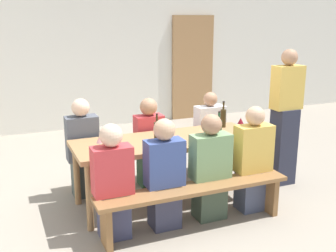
{
  "coord_description": "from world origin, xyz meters",
  "views": [
    {
      "loc": [
        -1.71,
        -4.08,
        2.07
      ],
      "look_at": [
        0.0,
        0.0,
        0.9
      ],
      "focal_mm": 44.27,
      "sensor_mm": 36.0,
      "label": 1
    }
  ],
  "objects_px": {
    "wine_bottle_0": "(219,131)",
    "seated_guest_far_1": "(149,144)",
    "seated_guest_near_2": "(210,170)",
    "seated_guest_near_3": "(253,162)",
    "seated_guest_far_2": "(209,137)",
    "seated_guest_near_0": "(113,184)",
    "standing_host": "(285,120)",
    "wooden_door": "(193,68)",
    "wine_bottle_1": "(157,131)",
    "wine_glass_0": "(100,140)",
    "seated_guest_far_0": "(83,150)",
    "wine_glass_1": "(241,121)",
    "seated_guest_near_1": "(164,176)",
    "wine_bottle_2": "(254,127)",
    "bench_near": "(195,195)",
    "tasting_table": "(168,146)",
    "bench_far": "(147,154)",
    "wine_glass_2": "(169,133)",
    "wine_glass_3": "(167,129)",
    "wine_bottle_3": "(223,118)"
  },
  "relations": [
    {
      "from": "wine_glass_3",
      "to": "seated_guest_far_0",
      "type": "relative_size",
      "value": 0.13
    },
    {
      "from": "seated_guest_near_1",
      "to": "wine_glass_1",
      "type": "bearing_deg",
      "value": -66.11
    },
    {
      "from": "wine_bottle_2",
      "to": "bench_near",
      "type": "bearing_deg",
      "value": -157.56
    },
    {
      "from": "wine_bottle_3",
      "to": "wine_glass_3",
      "type": "xyz_separation_m",
      "value": [
        -0.82,
        -0.18,
        -0.01
      ]
    },
    {
      "from": "tasting_table",
      "to": "wine_bottle_2",
      "type": "distance_m",
      "value": 1.0
    },
    {
      "from": "seated_guest_far_1",
      "to": "seated_guest_far_2",
      "type": "distance_m",
      "value": 0.85
    },
    {
      "from": "wine_bottle_0",
      "to": "seated_guest_far_0",
      "type": "distance_m",
      "value": 1.6
    },
    {
      "from": "bench_far",
      "to": "wine_glass_2",
      "type": "distance_m",
      "value": 1.08
    },
    {
      "from": "wine_bottle_2",
      "to": "seated_guest_far_2",
      "type": "xyz_separation_m",
      "value": [
        -0.11,
        0.84,
        -0.34
      ]
    },
    {
      "from": "wine_bottle_0",
      "to": "wine_glass_1",
      "type": "height_order",
      "value": "wine_bottle_0"
    },
    {
      "from": "seated_guest_near_1",
      "to": "standing_host",
      "type": "distance_m",
      "value": 1.91
    },
    {
      "from": "wine_glass_3",
      "to": "seated_guest_near_0",
      "type": "height_order",
      "value": "seated_guest_near_0"
    },
    {
      "from": "bench_near",
      "to": "wine_glass_1",
      "type": "xyz_separation_m",
      "value": [
        0.94,
        0.68,
        0.51
      ]
    },
    {
      "from": "tasting_table",
      "to": "seated_guest_near_3",
      "type": "height_order",
      "value": "seated_guest_near_3"
    },
    {
      "from": "bench_far",
      "to": "wine_bottle_2",
      "type": "distance_m",
      "value": 1.45
    },
    {
      "from": "seated_guest_far_1",
      "to": "standing_host",
      "type": "distance_m",
      "value": 1.72
    },
    {
      "from": "wine_bottle_3",
      "to": "seated_guest_near_3",
      "type": "bearing_deg",
      "value": -94.28
    },
    {
      "from": "bench_near",
      "to": "wine_bottle_2",
      "type": "height_order",
      "value": "wine_bottle_2"
    },
    {
      "from": "wine_glass_1",
      "to": "seated_guest_near_1",
      "type": "xyz_separation_m",
      "value": [
        -1.21,
        -0.53,
        -0.32
      ]
    },
    {
      "from": "wine_glass_0",
      "to": "standing_host",
      "type": "xyz_separation_m",
      "value": [
        2.36,
        0.09,
        -0.04
      ]
    },
    {
      "from": "tasting_table",
      "to": "seated_guest_near_2",
      "type": "bearing_deg",
      "value": -65.14
    },
    {
      "from": "wine_glass_0",
      "to": "seated_guest_far_0",
      "type": "distance_m",
      "value": 0.74
    },
    {
      "from": "bench_far",
      "to": "wine_glass_3",
      "type": "distance_m",
      "value": 0.82
    },
    {
      "from": "wine_glass_2",
      "to": "seated_guest_far_1",
      "type": "xyz_separation_m",
      "value": [
        0.06,
        0.78,
        -0.35
      ]
    },
    {
      "from": "seated_guest_near_2",
      "to": "seated_guest_near_3",
      "type": "height_order",
      "value": "seated_guest_near_3"
    },
    {
      "from": "wine_bottle_1",
      "to": "seated_guest_far_1",
      "type": "bearing_deg",
      "value": 79.01
    },
    {
      "from": "wine_glass_2",
      "to": "seated_guest_far_1",
      "type": "relative_size",
      "value": 0.17
    },
    {
      "from": "wooden_door",
      "to": "wine_glass_1",
      "type": "distance_m",
      "value": 3.77
    },
    {
      "from": "bench_near",
      "to": "seated_guest_near_3",
      "type": "xyz_separation_m",
      "value": [
        0.77,
        0.15,
        0.2
      ]
    },
    {
      "from": "bench_far",
      "to": "seated_guest_near_1",
      "type": "distance_m",
      "value": 1.27
    },
    {
      "from": "wine_glass_1",
      "to": "seated_guest_far_0",
      "type": "bearing_deg",
      "value": 163.21
    },
    {
      "from": "wine_bottle_0",
      "to": "wine_glass_0",
      "type": "bearing_deg",
      "value": 171.43
    },
    {
      "from": "wine_bottle_0",
      "to": "seated_guest_far_1",
      "type": "bearing_deg",
      "value": 119.38
    },
    {
      "from": "seated_guest_far_0",
      "to": "seated_guest_far_2",
      "type": "relative_size",
      "value": 1.04
    },
    {
      "from": "wooden_door",
      "to": "seated_guest_far_2",
      "type": "xyz_separation_m",
      "value": [
        -1.24,
        -3.06,
        -0.52
      ]
    },
    {
      "from": "wine_bottle_0",
      "to": "wine_glass_0",
      "type": "xyz_separation_m",
      "value": [
        -1.26,
        0.19,
        -0.01
      ]
    },
    {
      "from": "bench_far",
      "to": "seated_guest_far_0",
      "type": "distance_m",
      "value": 0.89
    },
    {
      "from": "seated_guest_near_0",
      "to": "standing_host",
      "type": "xyz_separation_m",
      "value": [
        2.35,
        0.49,
        0.28
      ]
    },
    {
      "from": "seated_guest_near_3",
      "to": "seated_guest_far_1",
      "type": "xyz_separation_m",
      "value": [
        -0.8,
        1.08,
        -0.01
      ]
    },
    {
      "from": "wine_bottle_0",
      "to": "seated_guest_near_1",
      "type": "height_order",
      "value": "seated_guest_near_1"
    },
    {
      "from": "seated_guest_near_2",
      "to": "wine_bottle_2",
      "type": "bearing_deg",
      "value": -71.05
    },
    {
      "from": "wine_glass_1",
      "to": "standing_host",
      "type": "bearing_deg",
      "value": -4.08
    },
    {
      "from": "bench_far",
      "to": "seated_guest_near_2",
      "type": "height_order",
      "value": "seated_guest_near_2"
    },
    {
      "from": "wooden_door",
      "to": "wine_glass_2",
      "type": "bearing_deg",
      "value": -119.3
    },
    {
      "from": "tasting_table",
      "to": "seated_guest_near_1",
      "type": "distance_m",
      "value": 0.61
    },
    {
      "from": "wine_bottle_0",
      "to": "seated_guest_near_3",
      "type": "height_order",
      "value": "seated_guest_near_3"
    },
    {
      "from": "wine_bottle_2",
      "to": "wine_glass_1",
      "type": "xyz_separation_m",
      "value": [
        0.02,
        0.3,
        -0.01
      ]
    },
    {
      "from": "wooden_door",
      "to": "standing_host",
      "type": "bearing_deg",
      "value": -97.86
    },
    {
      "from": "bench_near",
      "to": "wine_glass_2",
      "type": "xyz_separation_m",
      "value": [
        -0.09,
        0.44,
        0.53
      ]
    },
    {
      "from": "wine_glass_3",
      "to": "seated_guest_far_1",
      "type": "distance_m",
      "value": 0.59
    }
  ]
}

